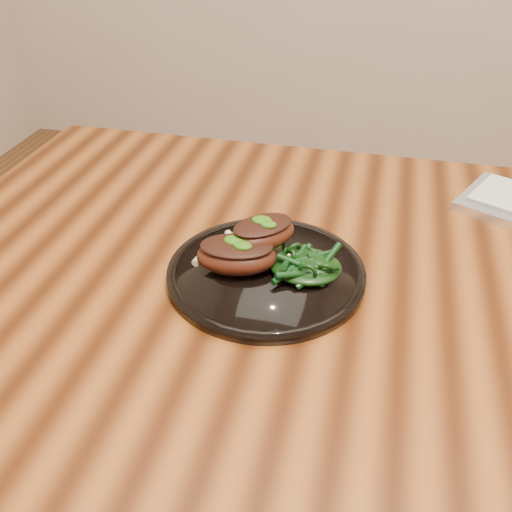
{
  "coord_description": "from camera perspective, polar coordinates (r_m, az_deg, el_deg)",
  "views": [
    {
      "loc": [
        -0.16,
        -0.61,
        1.2
      ],
      "look_at": [
        -0.3,
        -0.02,
        0.78
      ],
      "focal_mm": 40.0,
      "sensor_mm": 36.0,
      "label": 1
    }
  ],
  "objects": [
    {
      "name": "plate",
      "position": [
        0.75,
        1.02,
        -1.69
      ],
      "size": [
        0.26,
        0.26,
        0.02
      ],
      "color": "black",
      "rests_on": "desk"
    },
    {
      "name": "desk",
      "position": [
        0.83,
        21.33,
        -8.36
      ],
      "size": [
        1.6,
        0.8,
        0.75
      ],
      "color": "#381707",
      "rests_on": "ground"
    },
    {
      "name": "lamb_chop_front",
      "position": [
        0.73,
        -2.0,
        0.18
      ],
      "size": [
        0.11,
        0.08,
        0.05
      ],
      "color": "#43190C",
      "rests_on": "plate"
    },
    {
      "name": "lamb_chop_back",
      "position": [
        0.74,
        0.61,
        2.37
      ],
      "size": [
        0.11,
        0.11,
        0.04
      ],
      "color": "#43190C",
      "rests_on": "plate"
    },
    {
      "name": "herb_smear",
      "position": [
        0.79,
        -0.38,
        1.47
      ],
      "size": [
        0.09,
        0.06,
        0.01
      ],
      "primitive_type": "ellipsoid",
      "color": "#1A4D08",
      "rests_on": "plate"
    },
    {
      "name": "greens_heap",
      "position": [
        0.73,
        5.02,
        -0.62
      ],
      "size": [
        0.09,
        0.09,
        0.03
      ],
      "color": "black",
      "rests_on": "plate"
    }
  ]
}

